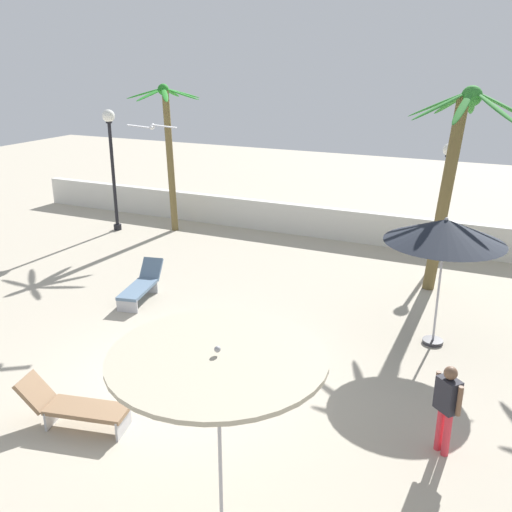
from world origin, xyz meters
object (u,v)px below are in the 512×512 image
object	(u,v)px
lamp_post_0	(111,150)
lounge_chair_1	(73,406)
seagull_1	(152,127)
palm_tree_2	(454,165)
lamp_post_1	(445,189)
palm_tree_1	(168,137)
guest_0	(447,402)
lounge_chair_0	(141,285)
patio_umbrella_0	(218,363)
patio_umbrella_2	(445,231)

from	to	relation	value
lamp_post_0	lounge_chair_1	bearing A→B (deg)	-55.72
seagull_1	lamp_post_0	bearing A→B (deg)	140.08
seagull_1	palm_tree_2	bearing A→B (deg)	19.66
lamp_post_1	seagull_1	bearing A→B (deg)	-143.09
palm_tree_2	lounge_chair_1	distance (m)	10.58
palm_tree_1	guest_0	world-z (taller)	palm_tree_1
palm_tree_2	lounge_chair_0	distance (m)	8.57
lamp_post_0	lounge_chair_0	size ratio (longest dim) A/B	2.19
patio_umbrella_0	guest_0	bearing A→B (deg)	50.80
palm_tree_1	seagull_1	size ratio (longest dim) A/B	4.34
patio_umbrella_2	seagull_1	xyz separation A→B (m)	(-7.59, 0.62, 1.71)
patio_umbrella_0	palm_tree_2	xyz separation A→B (m)	(1.41, 9.94, 0.85)
palm_tree_2	lamp_post_0	world-z (taller)	palm_tree_2
patio_umbrella_2	lounge_chair_1	distance (m)	7.97
patio_umbrella_0	palm_tree_1	xyz separation A→B (m)	(-8.36, 11.81, 0.80)
patio_umbrella_2	lamp_post_0	world-z (taller)	lamp_post_0
palm_tree_1	lounge_chair_1	world-z (taller)	palm_tree_1
lamp_post_1	guest_0	world-z (taller)	lamp_post_1
palm_tree_2	lamp_post_1	size ratio (longest dim) A/B	1.49
guest_0	seagull_1	world-z (taller)	seagull_1
patio_umbrella_0	seagull_1	xyz separation A→B (m)	(-5.87, 7.34, 1.72)
lamp_post_1	lamp_post_0	bearing A→B (deg)	-172.08
patio_umbrella_2	lamp_post_1	size ratio (longest dim) A/B	0.80
lounge_chair_1	patio_umbrella_2	bearing A→B (deg)	47.91
patio_umbrella_0	lounge_chair_0	world-z (taller)	patio_umbrella_0
lounge_chair_0	palm_tree_1	bearing A→B (deg)	115.55
lounge_chair_1	palm_tree_2	bearing A→B (deg)	61.54
patio_umbrella_2	lounge_chair_1	xyz separation A→B (m)	(-5.13, -5.68, -2.20)
palm_tree_1	seagull_1	xyz separation A→B (m)	(2.49, -4.47, 0.93)
patio_umbrella_0	palm_tree_1	distance (m)	14.49
palm_tree_2	lamp_post_0	xyz separation A→B (m)	(-11.58, 1.00, -0.51)
patio_umbrella_2	lamp_post_1	distance (m)	5.83
palm_tree_2	patio_umbrella_0	bearing A→B (deg)	-98.06
lounge_chair_0	seagull_1	bearing A→B (deg)	101.36
lamp_post_0	seagull_1	world-z (taller)	seagull_1
patio_umbrella_2	palm_tree_1	size ratio (longest dim) A/B	0.56
lamp_post_1	guest_0	bearing A→B (deg)	-81.48
lamp_post_0	patio_umbrella_0	bearing A→B (deg)	-47.09
lamp_post_1	lounge_chair_0	size ratio (longest dim) A/B	1.84
lamp_post_0	seagull_1	size ratio (longest dim) A/B	3.63
palm_tree_2	guest_0	size ratio (longest dim) A/B	3.47
patio_umbrella_0	patio_umbrella_2	xyz separation A→B (m)	(1.71, 6.72, 0.02)
palm_tree_2	lamp_post_1	bearing A→B (deg)	99.44
lamp_post_1	lounge_chair_1	bearing A→B (deg)	-111.03
patio_umbrella_0	guest_0	xyz separation A→B (m)	(2.41, 2.96, -1.64)
patio_umbrella_0	lamp_post_0	world-z (taller)	lamp_post_0
seagull_1	patio_umbrella_0	bearing A→B (deg)	-51.35
patio_umbrella_2	palm_tree_1	bearing A→B (deg)	153.20
palm_tree_1	lamp_post_0	xyz separation A→B (m)	(-1.81, -0.87, -0.46)
palm_tree_1	lounge_chair_0	world-z (taller)	palm_tree_1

